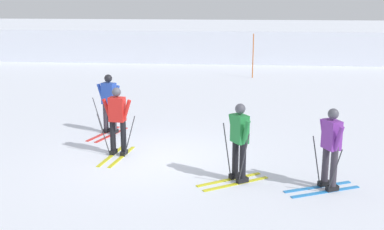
{
  "coord_description": "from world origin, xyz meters",
  "views": [
    {
      "loc": [
        2.01,
        -11.15,
        3.97
      ],
      "look_at": [
        0.92,
        0.9,
        0.9
      ],
      "focal_mm": 45.76,
      "sensor_mm": 36.0,
      "label": 1
    }
  ],
  "objects_px": {
    "skier_red": "(117,119)",
    "trail_marker_pole": "(253,56)",
    "skier_purple": "(331,147)",
    "skier_blue": "(109,102)",
    "skier_green": "(239,140)"
  },
  "relations": [
    {
      "from": "skier_red",
      "to": "trail_marker_pole",
      "type": "relative_size",
      "value": 0.83
    },
    {
      "from": "skier_purple",
      "to": "skier_red",
      "type": "relative_size",
      "value": 1.0
    },
    {
      "from": "skier_purple",
      "to": "trail_marker_pole",
      "type": "xyz_separation_m",
      "value": [
        -1.16,
        13.34,
        0.11
      ]
    },
    {
      "from": "skier_blue",
      "to": "skier_green",
      "type": "distance_m",
      "value": 4.95
    },
    {
      "from": "skier_red",
      "to": "skier_green",
      "type": "bearing_deg",
      "value": -26.25
    },
    {
      "from": "skier_green",
      "to": "skier_red",
      "type": "height_order",
      "value": "same"
    },
    {
      "from": "skier_green",
      "to": "skier_red",
      "type": "distance_m",
      "value": 3.31
    },
    {
      "from": "skier_purple",
      "to": "skier_red",
      "type": "height_order",
      "value": "same"
    },
    {
      "from": "trail_marker_pole",
      "to": "skier_blue",
      "type": "bearing_deg",
      "value": -114.01
    },
    {
      "from": "skier_purple",
      "to": "skier_green",
      "type": "relative_size",
      "value": 1.0
    },
    {
      "from": "skier_purple",
      "to": "skier_blue",
      "type": "xyz_separation_m",
      "value": [
        -5.51,
        3.59,
        0.0
      ]
    },
    {
      "from": "skier_blue",
      "to": "skier_purple",
      "type": "bearing_deg",
      "value": -33.11
    },
    {
      "from": "skier_green",
      "to": "skier_red",
      "type": "relative_size",
      "value": 1.0
    },
    {
      "from": "skier_green",
      "to": "skier_red",
      "type": "xyz_separation_m",
      "value": [
        -2.97,
        1.47,
        -0.0
      ]
    },
    {
      "from": "skier_purple",
      "to": "skier_blue",
      "type": "bearing_deg",
      "value": 146.89
    }
  ]
}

